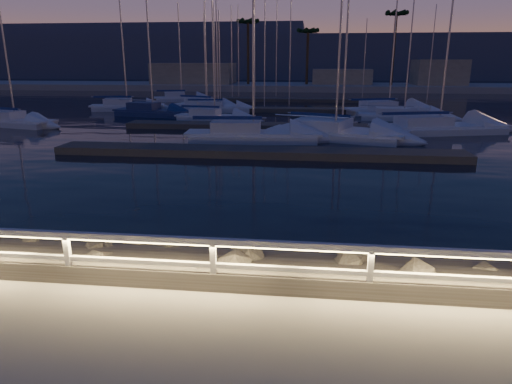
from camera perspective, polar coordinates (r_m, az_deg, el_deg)
ground at (r=9.52m, az=-11.29°, el=-11.37°), size 400.00×400.00×0.00m
harbor_water at (r=39.67m, az=2.67°, el=8.41°), size 400.00×440.00×0.60m
guard_rail at (r=9.21m, az=-11.97°, el=-7.06°), size 44.11×0.12×1.06m
riprap at (r=10.53m, az=6.98°, el=-9.67°), size 38.00×2.80×1.33m
floating_docks at (r=40.87m, az=2.81°, el=9.43°), size 22.00×36.00×0.40m
far_shore at (r=82.20m, az=4.82°, el=13.24°), size 160.00×14.00×5.20m
palm_left at (r=80.93m, az=-1.01°, el=20.22°), size 3.00×3.00×11.20m
palm_center at (r=81.12m, az=6.52°, el=19.16°), size 3.00×3.00×9.70m
palm_right at (r=81.36m, az=17.13°, el=20.17°), size 3.00×3.00×12.20m
distant_hills at (r=143.86m, az=-3.38°, el=16.25°), size 230.00×37.50×18.00m
sailboat_a at (r=40.64m, az=-28.03°, el=7.88°), size 7.17×3.68×11.83m
sailboat_b at (r=29.06m, az=-0.79°, el=7.25°), size 8.66×3.21×14.46m
sailboat_c at (r=31.52m, az=10.28°, el=7.65°), size 8.66×5.60×14.37m
sailboat_e at (r=43.73m, az=-12.98°, el=9.82°), size 7.67×3.63×12.68m
sailboat_f at (r=39.23m, az=-5.43°, el=9.39°), size 6.84×2.88×11.30m
sailboat_g at (r=30.28m, az=9.45°, el=7.37°), size 9.03×5.00×14.79m
sailboat_h at (r=34.78m, az=21.53°, el=7.59°), size 9.87×5.20×16.09m
sailboat_i at (r=49.43m, az=-16.00°, el=10.29°), size 7.59×3.76×12.53m
sailboat_j at (r=46.40m, az=-4.96°, el=10.44°), size 6.88×2.91×11.38m
sailboat_k at (r=46.23m, az=15.98°, el=9.93°), size 8.97×5.17×14.71m
sailboat_l at (r=41.63m, az=17.71°, el=9.10°), size 7.84×3.22×12.89m
sailboat_m at (r=59.34m, az=-9.43°, el=11.54°), size 7.09×4.03×11.72m
sailboat_n at (r=48.52m, az=-6.31°, el=10.68°), size 7.70×4.76×12.75m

